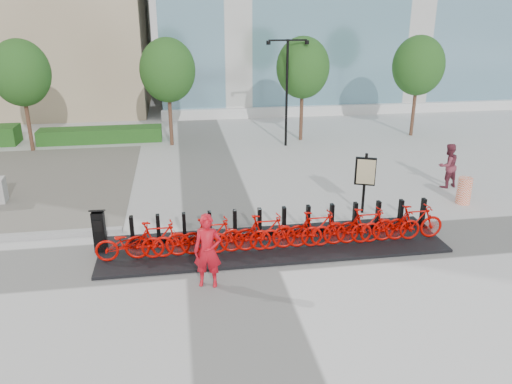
{
  "coord_description": "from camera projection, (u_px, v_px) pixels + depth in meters",
  "views": [
    {
      "loc": [
        -1.2,
        -12.18,
        6.31
      ],
      "look_at": [
        1.0,
        1.5,
        1.2
      ],
      "focal_mm": 35.0,
      "sensor_mm": 36.0,
      "label": 1
    }
  ],
  "objects": [
    {
      "name": "map_sign",
      "position": [
        365.0,
        174.0,
        15.94
      ],
      "size": [
        0.65,
        0.34,
        2.02
      ],
      "rotation": [
        0.0,
        0.0,
        -0.39
      ],
      "color": "black",
      "rests_on": "ground"
    },
    {
      "name": "bike_10",
      "position": [
        390.0,
        225.0,
        14.09
      ],
      "size": [
        1.78,
        0.62,
        0.93
      ],
      "primitive_type": "imported",
      "rotation": [
        0.0,
        0.0,
        1.57
      ],
      "color": "#B00500",
      "rests_on": "dock_pad"
    },
    {
      "name": "kiosk",
      "position": [
        99.0,
        230.0,
        13.45
      ],
      "size": [
        0.4,
        0.34,
        1.25
      ],
      "rotation": [
        0.0,
        0.0,
        -0.04
      ],
      "color": "black",
      "rests_on": "dock_pad"
    },
    {
      "name": "bike_8",
      "position": [
        341.0,
        229.0,
        13.88
      ],
      "size": [
        1.78,
        0.62,
        0.93
      ],
      "primitive_type": "imported",
      "rotation": [
        0.0,
        0.0,
        1.57
      ],
      "color": "#B00500",
      "rests_on": "dock_pad"
    },
    {
      "name": "streetlamp",
      "position": [
        287.0,
        81.0,
        23.35
      ],
      "size": [
        2.0,
        0.2,
        5.0
      ],
      "color": "black",
      "rests_on": "ground"
    },
    {
      "name": "bike_1",
      "position": [
        157.0,
        240.0,
        13.11
      ],
      "size": [
        1.72,
        0.49,
        1.04
      ],
      "primitive_type": "imported",
      "rotation": [
        0.0,
        0.0,
        1.57
      ],
      "color": "#B00500",
      "rests_on": "dock_pad"
    },
    {
      "name": "tree_2",
      "position": [
        303.0,
        68.0,
        24.26
      ],
      "size": [
        2.6,
        2.6,
        5.1
      ],
      "color": "brown",
      "rests_on": "ground"
    },
    {
      "name": "bike_7",
      "position": [
        316.0,
        229.0,
        13.76
      ],
      "size": [
        1.72,
        0.49,
        1.04
      ],
      "primitive_type": "imported",
      "rotation": [
        0.0,
        0.0,
        1.57
      ],
      "color": "#B00500",
      "rests_on": "dock_pad"
    },
    {
      "name": "pedestrian",
      "position": [
        448.0,
        166.0,
        18.48
      ],
      "size": [
        0.93,
        0.8,
        1.67
      ],
      "primitive_type": "imported",
      "rotation": [
        0.0,
        0.0,
        3.37
      ],
      "color": "brown",
      "rests_on": "ground"
    },
    {
      "name": "tree_0",
      "position": [
        21.0,
        73.0,
        22.32
      ],
      "size": [
        2.6,
        2.6,
        5.1
      ],
      "color": "brown",
      "rests_on": "ground"
    },
    {
      "name": "tree_1",
      "position": [
        168.0,
        70.0,
        23.29
      ],
      "size": [
        2.6,
        2.6,
        5.1
      ],
      "color": "brown",
      "rests_on": "ground"
    },
    {
      "name": "construction_barrel",
      "position": [
        464.0,
        191.0,
        17.03
      ],
      "size": [
        0.61,
        0.61,
        0.92
      ],
      "primitive_type": "cylinder",
      "rotation": [
        0.0,
        0.0,
        -0.33
      ],
      "color": "#F53A00",
      "rests_on": "ground"
    },
    {
      "name": "dock_rail_posts",
      "position": [
        284.0,
        222.0,
        14.44
      ],
      "size": [
        8.74,
        0.5,
        0.85
      ],
      "primitive_type": null,
      "color": "black",
      "rests_on": "dock_pad"
    },
    {
      "name": "ground",
      "position": [
        229.0,
        254.0,
        13.64
      ],
      "size": [
        120.0,
        120.0,
        0.0
      ],
      "primitive_type": "plane",
      "color": "silver"
    },
    {
      "name": "bike_2",
      "position": [
        185.0,
        239.0,
        13.24
      ],
      "size": [
        1.78,
        0.62,
        0.93
      ],
      "primitive_type": "imported",
      "rotation": [
        0.0,
        0.0,
        1.57
      ],
      "color": "#B00500",
      "rests_on": "dock_pad"
    },
    {
      "name": "bike_3",
      "position": [
        212.0,
        236.0,
        13.33
      ],
      "size": [
        1.72,
        0.49,
        1.04
      ],
      "primitive_type": "imported",
      "rotation": [
        0.0,
        0.0,
        1.57
      ],
      "color": "#B00500",
      "rests_on": "dock_pad"
    },
    {
      "name": "bike_4",
      "position": [
        239.0,
        236.0,
        13.45
      ],
      "size": [
        1.78,
        0.62,
        0.93
      ],
      "primitive_type": "imported",
      "rotation": [
        0.0,
        0.0,
        1.57
      ],
      "color": "#B00500",
      "rests_on": "dock_pad"
    },
    {
      "name": "bike_6",
      "position": [
        291.0,
        232.0,
        13.67
      ],
      "size": [
        1.78,
        0.62,
        0.93
      ],
      "primitive_type": "imported",
      "rotation": [
        0.0,
        0.0,
        1.57
      ],
      "color": "#B00500",
      "rests_on": "dock_pad"
    },
    {
      "name": "bike_9",
      "position": [
        366.0,
        225.0,
        13.97
      ],
      "size": [
        1.72,
        0.49,
        1.04
      ],
      "primitive_type": "imported",
      "rotation": [
        0.0,
        0.0,
        1.57
      ],
      "color": "#B00500",
      "rests_on": "dock_pad"
    },
    {
      "name": "bike_11",
      "position": [
        414.0,
        222.0,
        14.18
      ],
      "size": [
        1.72,
        0.49,
        1.04
      ],
      "primitive_type": "imported",
      "rotation": [
        0.0,
        0.0,
        1.57
      ],
      "color": "#B00500",
      "rests_on": "dock_pad"
    },
    {
      "name": "tree_3",
      "position": [
        418.0,
        66.0,
        25.16
      ],
      "size": [
        2.6,
        2.6,
        5.1
      ],
      "color": "brown",
      "rests_on": "ground"
    },
    {
      "name": "bike_5",
      "position": [
        265.0,
        232.0,
        13.54
      ],
      "size": [
        1.72,
        0.49,
        1.04
      ],
      "primitive_type": "imported",
      "rotation": [
        0.0,
        0.0,
        1.57
      ],
      "color": "#B00500",
      "rests_on": "dock_pad"
    },
    {
      "name": "bike_0",
      "position": [
        130.0,
        243.0,
        13.02
      ],
      "size": [
        1.78,
        0.62,
        0.93
      ],
      "primitive_type": "imported",
      "rotation": [
        0.0,
        0.0,
        1.57
      ],
      "color": "#B00500",
      "rests_on": "dock_pad"
    },
    {
      "name": "dock_pad",
      "position": [
        273.0,
        244.0,
        14.1
      ],
      "size": [
        9.6,
        2.4,
        0.08
      ],
      "primitive_type": "cube",
      "color": "black",
      "rests_on": "ground"
    },
    {
      "name": "hedge_b",
      "position": [
        101.0,
        135.0,
        25.01
      ],
      "size": [
        6.0,
        1.2,
        0.7
      ],
      "primitive_type": "cube",
      "color": "#19451B",
      "rests_on": "ground"
    },
    {
      "name": "worker_red",
      "position": [
        208.0,
        251.0,
        11.8
      ],
      "size": [
        0.75,
        0.58,
        1.83
      ],
      "primitive_type": "imported",
      "rotation": [
        0.0,
        0.0,
        -0.23
      ],
      "color": "red",
      "rests_on": "ground"
    }
  ]
}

